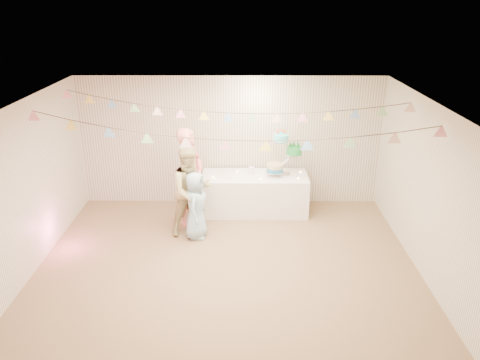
{
  "coord_description": "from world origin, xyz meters",
  "views": [
    {
      "loc": [
        0.25,
        -6.44,
        4.03
      ],
      "look_at": [
        0.2,
        0.8,
        1.15
      ],
      "focal_mm": 35.0,
      "sensor_mm": 36.0,
      "label": 1
    }
  ],
  "objects_px": {
    "person_adult_a": "(190,177)",
    "person_adult_b": "(191,191)",
    "person_child": "(196,205)",
    "cake_stand": "(284,155)",
    "table": "(255,193)"
  },
  "relations": [
    {
      "from": "table",
      "to": "cake_stand",
      "type": "bearing_deg",
      "value": 5.19
    },
    {
      "from": "cake_stand",
      "to": "person_adult_b",
      "type": "distance_m",
      "value": 1.96
    },
    {
      "from": "cake_stand",
      "to": "person_adult_a",
      "type": "bearing_deg",
      "value": -162.87
    },
    {
      "from": "person_adult_a",
      "to": "person_adult_b",
      "type": "relative_size",
      "value": 1.14
    },
    {
      "from": "cake_stand",
      "to": "table",
      "type": "bearing_deg",
      "value": -174.81
    },
    {
      "from": "person_adult_b",
      "to": "person_child",
      "type": "relative_size",
      "value": 1.33
    },
    {
      "from": "table",
      "to": "cake_stand",
      "type": "distance_m",
      "value": 0.96
    },
    {
      "from": "table",
      "to": "person_adult_a",
      "type": "height_order",
      "value": "person_adult_a"
    },
    {
      "from": "person_adult_a",
      "to": "person_child",
      "type": "distance_m",
      "value": 0.66
    },
    {
      "from": "person_adult_b",
      "to": "person_child",
      "type": "height_order",
      "value": "person_adult_b"
    },
    {
      "from": "table",
      "to": "person_child",
      "type": "distance_m",
      "value": 1.51
    },
    {
      "from": "person_adult_a",
      "to": "person_child",
      "type": "relative_size",
      "value": 1.51
    },
    {
      "from": "table",
      "to": "person_child",
      "type": "relative_size",
      "value": 1.68
    },
    {
      "from": "cake_stand",
      "to": "person_child",
      "type": "xyz_separation_m",
      "value": [
        -1.6,
        -1.11,
        -0.56
      ]
    },
    {
      "from": "person_adult_a",
      "to": "person_child",
      "type": "height_order",
      "value": "person_adult_a"
    }
  ]
}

